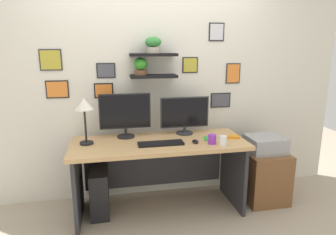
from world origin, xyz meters
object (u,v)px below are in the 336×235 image
at_px(drawer_cabinet, 263,175).
at_px(monitor_left, 125,114).
at_px(cell_phone, 208,138).
at_px(computer_tower_left, 100,191).
at_px(coffee_mug, 212,139).
at_px(desk, 158,159).
at_px(keyboard, 160,143).
at_px(computer_mouse, 195,141).
at_px(desk_lamp, 84,108).
at_px(pen_cup, 223,141).
at_px(printer, 265,144).
at_px(scissors_tray, 234,137).
at_px(monitor_right, 185,114).

bearing_deg(drawer_cabinet, monitor_left, 171.88).
xyz_separation_m(cell_phone, computer_tower_left, (-1.10, 0.08, -0.52)).
bearing_deg(coffee_mug, desk, 155.43).
relative_size(keyboard, computer_mouse, 4.89).
relative_size(coffee_mug, computer_tower_left, 0.19).
xyz_separation_m(cell_phone, coffee_mug, (-0.01, -0.15, 0.04)).
distance_m(keyboard, cell_phone, 0.51).
distance_m(desk_lamp, pen_cup, 1.34).
bearing_deg(cell_phone, printer, 17.86).
height_order(desk, monitor_left, monitor_left).
xyz_separation_m(computer_mouse, printer, (0.82, 0.12, -0.12)).
height_order(cell_phone, drawer_cabinet, cell_phone).
bearing_deg(desk, monitor_left, 152.90).
bearing_deg(keyboard, computer_mouse, -3.04).
distance_m(computer_mouse, drawer_cabinet, 0.96).
xyz_separation_m(coffee_mug, printer, (0.67, 0.17, -0.15)).
distance_m(monitor_left, printer, 1.53).
height_order(keyboard, cell_phone, keyboard).
bearing_deg(keyboard, cell_phone, 8.93).
height_order(desk_lamp, computer_tower_left, desk_lamp).
xyz_separation_m(pen_cup, printer, (0.59, 0.27, -0.16)).
relative_size(keyboard, scissors_tray, 3.67).
bearing_deg(scissors_tray, keyboard, -175.69).
height_order(monitor_left, printer, monitor_left).
xyz_separation_m(desk_lamp, computer_tower_left, (0.10, 0.00, -0.87)).
relative_size(monitor_left, pen_cup, 5.24).
xyz_separation_m(desk, coffee_mug, (0.49, -0.22, 0.25)).
distance_m(desk, monitor_right, 0.55).
bearing_deg(scissors_tray, drawer_cabinet, 6.59).
bearing_deg(pen_cup, keyboard, 164.21).
relative_size(keyboard, computer_tower_left, 0.93).
relative_size(cell_phone, coffee_mug, 1.56).
height_order(desk_lamp, printer, desk_lamp).
bearing_deg(computer_mouse, keyboard, 176.96).
height_order(monitor_right, desk_lamp, desk_lamp).
xyz_separation_m(desk, monitor_left, (-0.31, 0.16, 0.45)).
bearing_deg(cell_phone, coffee_mug, -76.94).
distance_m(pen_cup, computer_tower_left, 1.34).
height_order(scissors_tray, printer, scissors_tray).
height_order(desk, scissors_tray, scissors_tray).
distance_m(keyboard, coffee_mug, 0.50).
distance_m(printer, computer_tower_left, 1.82).
distance_m(monitor_left, cell_phone, 0.88).
relative_size(computer_mouse, drawer_cabinet, 0.16).
bearing_deg(monitor_right, coffee_mug, -65.38).
relative_size(cell_phone, drawer_cabinet, 0.25).
bearing_deg(monitor_left, pen_cup, -28.35).
height_order(scissors_tray, drawer_cabinet, scissors_tray).
height_order(keyboard, computer_tower_left, keyboard).
relative_size(monitor_right, pen_cup, 5.24).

